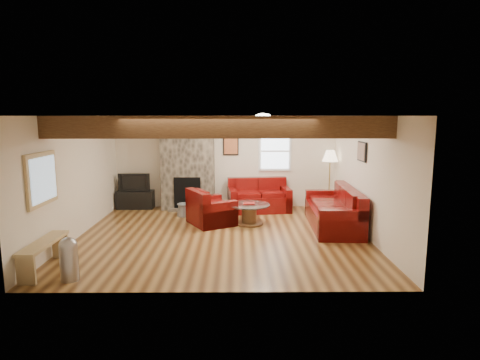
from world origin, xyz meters
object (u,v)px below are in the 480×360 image
object	(u,v)px
television	(135,182)
floor_lamp	(330,159)
coffee_table	(249,214)
armchair_red	(211,207)
sofa_three	(333,208)
tv_cabinet	(135,200)
loveseat	(259,195)

from	to	relation	value
television	floor_lamp	size ratio (longest dim) A/B	0.52
coffee_table	floor_lamp	xyz separation A→B (m)	(2.16, 1.35, 1.14)
armchair_red	coffee_table	xyz separation A→B (m)	(0.88, -0.04, -0.17)
sofa_three	coffee_table	world-z (taller)	sofa_three
tv_cabinet	floor_lamp	xyz separation A→B (m)	(5.21, -0.28, 1.13)
tv_cabinet	armchair_red	bearing A→B (deg)	-36.28
armchair_red	television	xyz separation A→B (m)	(-2.17, 1.59, 0.32)
sofa_three	tv_cabinet	size ratio (longest dim) A/B	2.37
television	floor_lamp	world-z (taller)	floor_lamp
tv_cabinet	television	size ratio (longest dim) A/B	1.16
sofa_three	tv_cabinet	xyz separation A→B (m)	(-4.93, 1.90, -0.20)
sofa_three	tv_cabinet	world-z (taller)	sofa_three
loveseat	floor_lamp	xyz separation A→B (m)	(1.86, 0.02, 0.95)
coffee_table	sofa_three	bearing A→B (deg)	-7.88
armchair_red	floor_lamp	bearing A→B (deg)	-95.71
loveseat	coffee_table	xyz separation A→B (m)	(-0.30, -1.33, -0.19)
armchair_red	coffee_table	world-z (taller)	armchair_red
floor_lamp	sofa_three	bearing A→B (deg)	-99.69
sofa_three	television	world-z (taller)	television
television	armchair_red	bearing A→B (deg)	-36.28
armchair_red	coffee_table	distance (m)	0.89
armchair_red	television	world-z (taller)	television
coffee_table	floor_lamp	distance (m)	2.79
sofa_three	loveseat	bearing A→B (deg)	-132.54
tv_cabinet	television	distance (m)	0.49
armchair_red	floor_lamp	xyz separation A→B (m)	(3.04, 1.31, 0.97)
loveseat	tv_cabinet	bearing A→B (deg)	168.57
armchair_red	tv_cabinet	distance (m)	2.70
loveseat	coffee_table	size ratio (longest dim) A/B	1.64
sofa_three	armchair_red	size ratio (longest dim) A/B	2.30
coffee_table	floor_lamp	size ratio (longest dim) A/B	0.60
loveseat	armchair_red	distance (m)	1.75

